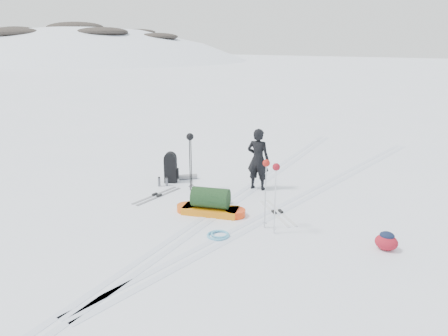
{
  "coord_description": "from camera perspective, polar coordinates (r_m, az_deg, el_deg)",
  "views": [
    {
      "loc": [
        5.17,
        -8.26,
        3.86
      ],
      "look_at": [
        -0.06,
        0.15,
        0.95
      ],
      "focal_mm": 35.0,
      "sensor_mm": 36.0,
      "label": 1
    }
  ],
  "objects": [
    {
      "name": "ground",
      "position": [
        10.48,
        -0.17,
        -5.24
      ],
      "size": [
        200.0,
        200.0,
        0.0
      ],
      "primitive_type": "plane",
      "color": "white",
      "rests_on": "ground"
    },
    {
      "name": "ski_tracks",
      "position": [
        10.91,
        5.02,
        -4.39
      ],
      "size": [
        3.38,
        17.97,
        0.01
      ],
      "color": "silver",
      "rests_on": "ground"
    },
    {
      "name": "skier",
      "position": [
        11.58,
        4.46,
        1.15
      ],
      "size": [
        0.65,
        0.47,
        1.66
      ],
      "primitive_type": "imported",
      "rotation": [
        0.0,
        0.0,
        3.27
      ],
      "color": "black",
      "rests_on": "ground"
    },
    {
      "name": "pulk_sled",
      "position": [
        10.06,
        -1.76,
        -4.72
      ],
      "size": [
        1.7,
        0.92,
        0.63
      ],
      "rotation": [
        0.0,
        0.0,
        0.29
      ],
      "color": "orange",
      "rests_on": "ground"
    },
    {
      "name": "expedition_rucksack",
      "position": [
        12.34,
        -6.7,
        -0.02
      ],
      "size": [
        0.69,
        0.91,
        0.87
      ],
      "rotation": [
        0.0,
        0.0,
        0.52
      ],
      "color": "black",
      "rests_on": "ground"
    },
    {
      "name": "ski_poles_black",
      "position": [
        11.39,
        -4.45,
        3.18
      ],
      "size": [
        0.19,
        0.23,
        1.55
      ],
      "rotation": [
        0.0,
        0.0,
        -0.39
      ],
      "color": "black",
      "rests_on": "ground"
    },
    {
      "name": "ski_poles_silver",
      "position": [
        8.89,
        6.15,
        -0.66
      ],
      "size": [
        0.45,
        0.31,
        1.52
      ],
      "rotation": [
        0.0,
        0.0,
        -0.31
      ],
      "color": "#ABAEB2",
      "rests_on": "ground"
    },
    {
      "name": "touring_skis_grey",
      "position": [
        11.38,
        -8.74,
        -3.58
      ],
      "size": [
        0.32,
        1.59,
        0.06
      ],
      "rotation": [
        0.0,
        0.0,
        1.52
      ],
      "color": "gray",
      "rests_on": "ground"
    },
    {
      "name": "touring_skis_white",
      "position": [
        10.25,
        6.97,
        -5.8
      ],
      "size": [
        1.41,
        1.29,
        0.06
      ],
      "rotation": [
        0.0,
        0.0,
        -0.72
      ],
      "color": "silver",
      "rests_on": "ground"
    },
    {
      "name": "rope_coil",
      "position": [
        9.04,
        -0.7,
        -8.72
      ],
      "size": [
        0.58,
        0.58,
        0.06
      ],
      "rotation": [
        0.0,
        0.0,
        0.27
      ],
      "color": "#50A1C3",
      "rests_on": "ground"
    },
    {
      "name": "small_daypack",
      "position": [
        8.98,
        20.45,
        -8.93
      ],
      "size": [
        0.53,
        0.49,
        0.37
      ],
      "rotation": [
        0.0,
        0.0,
        -0.47
      ],
      "color": "maroon",
      "rests_on": "ground"
    },
    {
      "name": "thermos_pair",
      "position": [
        12.09,
        -8.0,
        -1.78
      ],
      "size": [
        0.22,
        0.21,
        0.27
      ],
      "rotation": [
        0.0,
        0.0,
        -0.02
      ],
      "color": "#56585E",
      "rests_on": "ground"
    },
    {
      "name": "stuff_sack",
      "position": [
        10.75,
        0.14,
        -4.11
      ],
      "size": [
        0.35,
        0.28,
        0.2
      ],
      "rotation": [
        0.0,
        0.0,
        -0.16
      ],
      "color": "black",
      "rests_on": "ground"
    }
  ]
}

